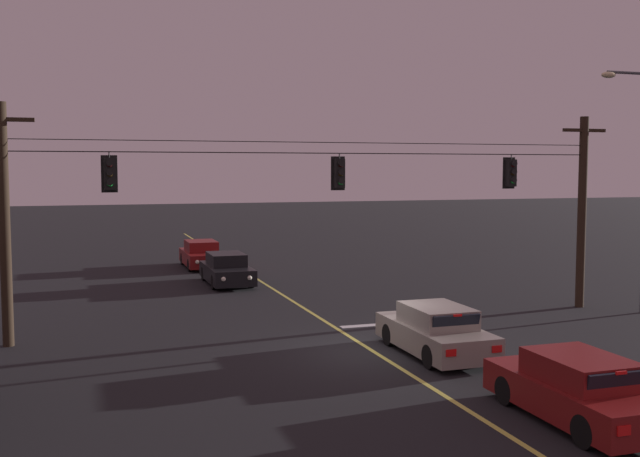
# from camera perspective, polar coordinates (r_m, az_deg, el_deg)

# --- Properties ---
(ground_plane) EXTENTS (180.00, 180.00, 0.00)m
(ground_plane) POSITION_cam_1_polar(r_m,az_deg,el_deg) (21.31, 4.08, -9.40)
(ground_plane) COLOR black
(lane_centre_stripe) EXTENTS (0.14, 60.00, 0.01)m
(lane_centre_stripe) POSITION_cam_1_polar(r_m,az_deg,el_deg) (30.45, -2.92, -5.12)
(lane_centre_stripe) COLOR #D1C64C
(lane_centre_stripe) RESTS_ON ground
(stop_bar_paint) EXTENTS (3.40, 0.36, 0.01)m
(stop_bar_paint) POSITION_cam_1_polar(r_m,az_deg,el_deg) (24.93, 5.34, -7.33)
(stop_bar_paint) COLOR silver
(stop_bar_paint) RESTS_ON ground
(signal_span_assembly) EXTENTS (21.58, 0.32, 7.07)m
(signal_span_assembly) POSITION_cam_1_polar(r_m,az_deg,el_deg) (24.31, 0.73, 1.16)
(signal_span_assembly) COLOR #2D2116
(signal_span_assembly) RESTS_ON ground
(traffic_light_leftmost) EXTENTS (0.48, 0.41, 1.22)m
(traffic_light_leftmost) POSITION_cam_1_polar(r_m,az_deg,el_deg) (22.98, -15.93, 4.08)
(traffic_light_leftmost) COLOR black
(traffic_light_left_inner) EXTENTS (0.48, 0.41, 1.22)m
(traffic_light_left_inner) POSITION_cam_1_polar(r_m,az_deg,el_deg) (24.36, 1.51, 4.28)
(traffic_light_left_inner) COLOR black
(traffic_light_centre) EXTENTS (0.48, 0.41, 1.22)m
(traffic_light_centre) POSITION_cam_1_polar(r_m,az_deg,el_deg) (27.23, 14.54, 4.18)
(traffic_light_centre) COLOR black
(car_waiting_near_lane) EXTENTS (1.80, 4.33, 1.39)m
(car_waiting_near_lane) POSITION_cam_1_polar(r_m,az_deg,el_deg) (20.97, 8.89, -7.86)
(car_waiting_near_lane) COLOR gray
(car_waiting_near_lane) RESTS_ON ground
(car_oncoming_lead) EXTENTS (1.80, 4.42, 1.39)m
(car_oncoming_lead) POSITION_cam_1_polar(r_m,az_deg,el_deg) (33.35, -7.21, -3.18)
(car_oncoming_lead) COLOR black
(car_oncoming_lead) RESTS_ON ground
(car_oncoming_trailing) EXTENTS (1.80, 4.42, 1.39)m
(car_oncoming_trailing) POSITION_cam_1_polar(r_m,az_deg,el_deg) (39.20, -9.12, -2.03)
(car_oncoming_trailing) COLOR maroon
(car_oncoming_trailing) RESTS_ON ground
(car_waiting_second_near) EXTENTS (1.80, 4.33, 1.39)m
(car_waiting_second_near) POSITION_cam_1_polar(r_m,az_deg,el_deg) (16.33, 19.23, -11.69)
(car_waiting_second_near) COLOR maroon
(car_waiting_second_near) RESTS_ON ground
(street_lamp_corner) EXTENTS (2.11, 0.30, 8.59)m
(street_lamp_corner) POSITION_cam_1_polar(r_m,az_deg,el_deg) (28.43, 23.45, 4.16)
(street_lamp_corner) COLOR #4C4F54
(street_lamp_corner) RESTS_ON ground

